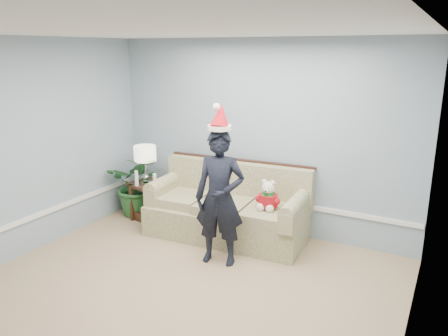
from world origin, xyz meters
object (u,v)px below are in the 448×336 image
table_lamp (145,155)px  side_table (152,205)px  houseplant (139,185)px  man (220,198)px  teddy_bear (268,199)px  sofa (228,210)px

table_lamp → side_table: bearing=37.7°
houseplant → man: (1.89, -0.79, 0.33)m
man → houseplant: bearing=145.2°
table_lamp → teddy_bear: table_lamp is taller
sofa → teddy_bear: size_ratio=5.62×
table_lamp → man: man is taller
side_table → teddy_bear: teddy_bear is taller
table_lamp → man: bearing=-22.5°
side_table → teddy_bear: 2.00m
side_table → houseplant: (-0.30, 0.07, 0.27)m
table_lamp → houseplant: (-0.24, 0.11, -0.53)m
man → side_table: bearing=143.5°
side_table → man: 1.85m
houseplant → teddy_bear: size_ratio=2.47×
man → teddy_bear: man is taller
table_lamp → houseplant: table_lamp is taller
sofa → table_lamp: (-1.36, -0.08, 0.66)m
table_lamp → teddy_bear: bearing=-1.2°
houseplant → man: bearing=-22.7°
sofa → table_lamp: 1.52m
side_table → table_lamp: bearing=-142.3°
sofa → side_table: bearing=177.8°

